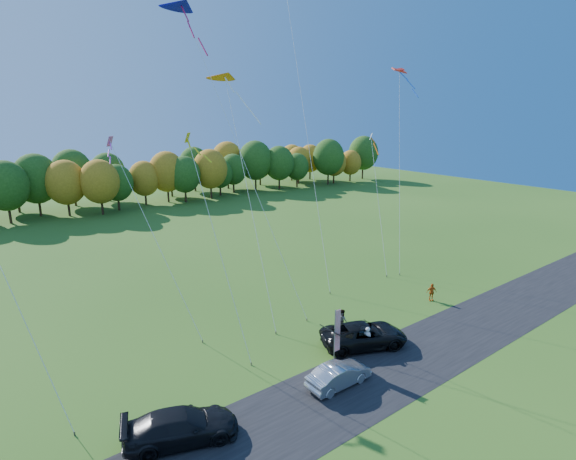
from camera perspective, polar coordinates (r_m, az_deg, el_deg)
ground at (r=32.28m, az=6.67°, el=-14.34°), size 160.00×160.00×0.00m
asphalt_strip at (r=29.95m, az=12.21°, el=-17.09°), size 90.00×6.00×0.01m
tree_line at (r=79.20m, az=-22.03°, el=2.35°), size 116.00×12.00×10.00m
black_suv at (r=32.06m, az=9.63°, el=-12.99°), size 6.54×4.91×1.65m
silver_sedan at (r=27.88m, az=6.47°, el=-17.82°), size 4.15×1.47×1.36m
dark_truck_a at (r=24.47m, az=-13.42°, el=-23.09°), size 5.98×3.97×1.61m
person_tailgate_a at (r=31.49m, az=10.05°, el=-13.46°), size 0.52×0.70×1.75m
person_tailgate_b at (r=33.79m, az=6.90°, el=-11.31°), size 0.83×0.96×1.70m
person_east at (r=40.45m, az=17.76°, el=-7.52°), size 0.98×0.75×1.55m
feather_flag at (r=29.17m, az=6.22°, el=-12.56°), size 0.50×0.07×3.77m
kite_delta_blue at (r=35.28m, az=-5.82°, el=9.17°), size 5.55×12.23×25.46m
kite_parafoil_orange at (r=43.32m, az=2.10°, el=14.16°), size 5.93×13.27×30.67m
kite_delta_red at (r=34.56m, az=-5.13°, el=5.14°), size 3.07×10.17×19.96m
kite_parafoil_rainbow at (r=47.47m, az=13.99°, el=7.64°), size 7.14×6.65×20.44m
kite_diamond_yellow at (r=28.54m, az=-8.72°, el=-2.52°), size 1.91×5.22×14.72m
kite_diamond_green at (r=26.72m, az=-31.03°, el=-8.44°), size 2.98×7.02×12.56m
kite_diamond_white at (r=45.46m, az=11.44°, el=3.29°), size 2.53×5.24×13.88m
kite_diamond_pink at (r=33.33m, az=-16.52°, el=-1.06°), size 3.31×8.66×14.31m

